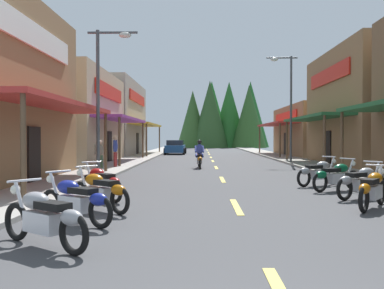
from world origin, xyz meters
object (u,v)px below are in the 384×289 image
motorcycle_parked_right_5 (318,172)px  rider_cruising_lead (199,156)px  streetlamp_left (105,82)px  motorcycle_parked_left_0 (44,217)px  motorcycle_parked_right_2 (373,189)px  motorcycle_parked_right_3 (361,181)px  motorcycle_parked_left_2 (100,190)px  motorcycle_parked_left_1 (75,200)px  streetlamp_right (287,95)px  pedestrian_waiting (100,153)px  pedestrian_by_shop (115,149)px  motorcycle_parked_left_3 (101,182)px  motorcycle_parked_right_4 (336,176)px  parked_car_curbside (175,147)px

motorcycle_parked_right_5 → rider_cruising_lead: size_ratio=0.86×
streetlamp_left → motorcycle_parked_left_0: 11.16m
motorcycle_parked_right_2 → rider_cruising_lead: size_ratio=0.83×
motorcycle_parked_right_3 → motorcycle_parked_left_2: 7.15m
motorcycle_parked_right_5 → motorcycle_parked_right_2: bearing=-123.5°
motorcycle_parked_right_3 → motorcycle_parked_left_1: (-6.95, -3.64, 0.00)m
streetlamp_right → motorcycle_parked_right_3: (-1.12, -15.90, -3.95)m
pedestrian_waiting → pedestrian_by_shop: bearing=128.1°
motorcycle_parked_left_1 → rider_cruising_lead: rider_cruising_lead is taller
motorcycle_parked_right_5 → motorcycle_parked_left_1: (-6.62, -6.77, 0.00)m
streetlamp_right → motorcycle_parked_left_0: (-8.03, -21.35, -3.95)m
pedestrian_by_shop → streetlamp_right: bearing=-149.8°
motorcycle_parked_left_3 → streetlamp_right: bearing=-69.7°
motorcycle_parked_right_4 → pedestrian_waiting: pedestrian_waiting is taller
motorcycle_parked_left_3 → parked_car_curbside: (0.21, 31.31, 0.20)m
streetlamp_left → streetlamp_right: size_ratio=0.86×
motorcycle_parked_left_2 → motorcycle_parked_left_1: bearing=125.3°
motorcycle_parked_left_2 → motorcycle_parked_left_3: 1.80m
motorcycle_parked_right_5 → rider_cruising_lead: rider_cruising_lead is taller
motorcycle_parked_right_4 → streetlamp_right: bearing=53.0°
streetlamp_left → motorcycle_parked_right_2: size_ratio=3.35×
motorcycle_parked_right_2 → motorcycle_parked_right_4: (0.20, 3.40, 0.00)m
streetlamp_right → streetlamp_left: bearing=-131.0°
streetlamp_left → parked_car_curbside: (1.30, 25.83, -3.22)m
motorcycle_parked_left_0 → motorcycle_parked_left_3: same height
pedestrian_by_shop → motorcycle_parked_left_0: bearing=101.9°
streetlamp_right → motorcycle_parked_left_3: streetlamp_right is taller
rider_cruising_lead → pedestrian_waiting: 5.41m
motorcycle_parked_right_5 → motorcycle_parked_right_3: bearing=-117.0°
streetlamp_left → parked_car_curbside: size_ratio=1.38×
motorcycle_parked_right_2 → parked_car_curbside: (-6.63, 32.61, 0.20)m
streetlamp_left → motorcycle_parked_right_2: (7.93, -6.78, -3.42)m
motorcycle_parked_left_0 → motorcycle_parked_left_3: 5.06m
motorcycle_parked_left_1 → rider_cruising_lead: (2.42, 15.30, 0.17)m
streetlamp_right → motorcycle_parked_right_3: size_ratio=3.80×
motorcycle_parked_left_2 → pedestrian_waiting: 12.51m
streetlamp_left → pedestrian_by_shop: (-0.78, 5.90, -2.86)m
motorcycle_parked_left_3 → motorcycle_parked_left_1: bearing=141.6°
motorcycle_parked_right_4 → motorcycle_parked_left_0: same height
motorcycle_parked_right_3 → pedestrian_waiting: 13.94m
motorcycle_parked_right_2 → motorcycle_parked_left_3: same height
streetlamp_right → motorcycle_parked_left_0: bearing=-110.6°
streetlamp_right → pedestrian_by_shop: bearing=-154.2°
streetlamp_right → pedestrian_waiting: streetlamp_right is taller
pedestrian_by_shop → pedestrian_waiting: 1.15m
streetlamp_left → parked_car_curbside: bearing=87.1°
motorcycle_parked_right_2 → motorcycle_parked_left_3: size_ratio=1.09×
motorcycle_parked_right_2 → motorcycle_parked_right_3: size_ratio=0.98×
streetlamp_right → motorcycle_parked_right_5: 13.44m
motorcycle_parked_left_1 → motorcycle_parked_left_3: bearing=-50.7°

